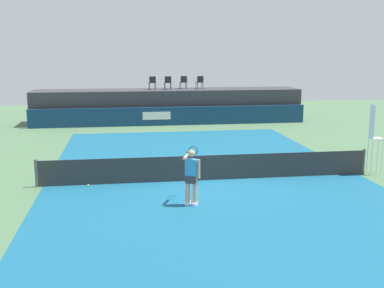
{
  "coord_description": "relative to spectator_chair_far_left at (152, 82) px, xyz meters",
  "views": [
    {
      "loc": [
        -3.11,
        -16.82,
        4.75
      ],
      "look_at": [
        -0.31,
        2.0,
        1.0
      ],
      "focal_mm": 44.15,
      "sensor_mm": 36.0,
      "label": 1
    }
  ],
  "objects": [
    {
      "name": "ground_plane",
      "position": [
        1.05,
        -12.33,
        -2.69
      ],
      "size": [
        48.0,
        48.0,
        0.0
      ],
      "primitive_type": "plane",
      "color": "#4C704C"
    },
    {
      "name": "court_inner",
      "position": [
        1.05,
        -15.33,
        -2.69
      ],
      "size": [
        12.0,
        22.0,
        0.0
      ],
      "primitive_type": "cube",
      "color": "#16597A",
      "rests_on": "ground"
    },
    {
      "name": "sponsor_wall",
      "position": [
        1.05,
        -1.83,
        -2.09
      ],
      "size": [
        18.0,
        0.22,
        1.2
      ],
      "color": "navy",
      "rests_on": "ground"
    },
    {
      "name": "spectator_platform",
      "position": [
        1.05,
        -0.03,
        -1.59
      ],
      "size": [
        18.0,
        2.8,
        2.2
      ],
      "primitive_type": "cube",
      "color": "#38383D",
      "rests_on": "ground"
    },
    {
      "name": "spectator_chair_far_left",
      "position": [
        0.0,
        0.0,
        0.0
      ],
      "size": [
        0.47,
        0.47,
        0.89
      ],
      "color": "#1E232D",
      "rests_on": "spectator_platform"
    },
    {
      "name": "spectator_chair_left",
      "position": [
        1.05,
        -0.06,
        0.0
      ],
      "size": [
        0.45,
        0.45,
        0.89
      ],
      "color": "#1E232D",
      "rests_on": "spectator_platform"
    },
    {
      "name": "spectator_chair_center",
      "position": [
        2.15,
        0.18,
        0.0
      ],
      "size": [
        0.48,
        0.48,
        0.89
      ],
      "color": "#1E232D",
      "rests_on": "spectator_platform"
    },
    {
      "name": "spectator_chair_right",
      "position": [
        3.26,
        -0.01,
        0.0
      ],
      "size": [
        0.47,
        0.47,
        0.89
      ],
      "color": "#1E232D",
      "rests_on": "spectator_platform"
    },
    {
      "name": "umpire_chair",
      "position": [
        7.59,
        -15.32,
        -1.11
      ],
      "size": [
        0.49,
        0.49,
        2.76
      ],
      "color": "white",
      "rests_on": "ground"
    },
    {
      "name": "tennis_net",
      "position": [
        1.05,
        -15.33,
        -2.22
      ],
      "size": [
        12.4,
        0.02,
        0.95
      ],
      "primitive_type": "cube",
      "color": "#2D2D2D",
      "rests_on": "ground"
    },
    {
      "name": "net_post_near",
      "position": [
        -5.15,
        -15.33,
        -2.19
      ],
      "size": [
        0.1,
        0.1,
        1.0
      ],
      "primitive_type": "cylinder",
      "color": "#4C4C51",
      "rests_on": "ground"
    },
    {
      "name": "net_post_far",
      "position": [
        7.25,
        -15.33,
        -2.19
      ],
      "size": [
        0.1,
        0.1,
        1.0
      ],
      "primitive_type": "cylinder",
      "color": "#4C4C51",
      "rests_on": "ground"
    },
    {
      "name": "tennis_player",
      "position": [
        0.01,
        -18.09,
        -1.73
      ],
      "size": [
        0.62,
        1.26,
        1.77
      ],
      "color": "white",
      "rests_on": "court_inner"
    },
    {
      "name": "tennis_ball",
      "position": [
        -3.35,
        -15.51,
        -2.66
      ],
      "size": [
        0.07,
        0.07,
        0.07
      ],
      "primitive_type": "sphere",
      "color": "#D8EA33",
      "rests_on": "court_inner"
    }
  ]
}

